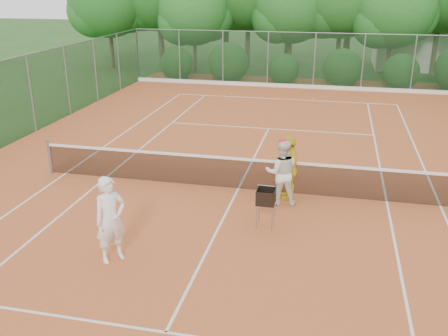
{
  "coord_description": "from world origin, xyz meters",
  "views": [
    {
      "loc": [
        2.5,
        -12.98,
        5.65
      ],
      "look_at": [
        -0.15,
        -1.2,
        1.1
      ],
      "focal_mm": 40.0,
      "sensor_mm": 36.0,
      "label": 1
    }
  ],
  "objects_px": {
    "player_yellow": "(289,168)",
    "player_white": "(111,220)",
    "ball_hopper": "(266,197)",
    "player_center_grp": "(282,172)"
  },
  "relations": [
    {
      "from": "player_white",
      "to": "ball_hopper",
      "type": "bearing_deg",
      "value": -12.03
    },
    {
      "from": "player_white",
      "to": "player_center_grp",
      "type": "height_order",
      "value": "player_white"
    },
    {
      "from": "player_white",
      "to": "ball_hopper",
      "type": "relative_size",
      "value": 1.95
    },
    {
      "from": "player_white",
      "to": "player_yellow",
      "type": "xyz_separation_m",
      "value": [
        3.33,
        4.09,
        -0.07
      ]
    },
    {
      "from": "player_white",
      "to": "player_yellow",
      "type": "distance_m",
      "value": 5.27
    },
    {
      "from": "ball_hopper",
      "to": "player_white",
      "type": "bearing_deg",
      "value": -133.79
    },
    {
      "from": "player_center_grp",
      "to": "player_white",
      "type": "bearing_deg",
      "value": -130.92
    },
    {
      "from": "player_yellow",
      "to": "player_white",
      "type": "bearing_deg",
      "value": -59.04
    },
    {
      "from": "player_white",
      "to": "ball_hopper",
      "type": "xyz_separation_m",
      "value": [
        2.96,
        2.24,
        -0.17
      ]
    },
    {
      "from": "player_center_grp",
      "to": "player_yellow",
      "type": "height_order",
      "value": "player_center_grp"
    }
  ]
}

